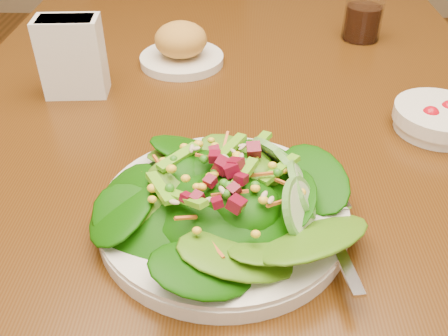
{
  "coord_description": "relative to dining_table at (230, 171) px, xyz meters",
  "views": [
    {
      "loc": [
        0.01,
        -0.64,
        1.14
      ],
      "look_at": [
        -0.0,
        -0.21,
        0.81
      ],
      "focal_mm": 40.0,
      "sensor_mm": 36.0,
      "label": 1
    }
  ],
  "objects": [
    {
      "name": "chair_far",
      "position": [
        -0.22,
        0.84,
        -0.13
      ],
      "size": [
        0.56,
        0.56,
        0.97
      ],
      "rotation": [
        0.0,
        0.0,
        3.43
      ],
      "color": "#371E0E",
      "rests_on": "ground_plane"
    },
    {
      "name": "dining_table",
      "position": [
        0.0,
        0.0,
        0.0
      ],
      "size": [
        0.9,
        1.4,
        0.75
      ],
      "color": "#46290E",
      "rests_on": "ground_plane"
    },
    {
      "name": "bread_plate",
      "position": [
        -0.09,
        0.18,
        0.13
      ],
      "size": [
        0.15,
        0.15,
        0.08
      ],
      "color": "white",
      "rests_on": "dining_table"
    },
    {
      "name": "napkin_holder",
      "position": [
        -0.25,
        0.07,
        0.17
      ],
      "size": [
        0.1,
        0.06,
        0.12
      ],
      "rotation": [
        0.0,
        0.0,
        0.07
      ],
      "color": "white",
      "rests_on": "dining_table"
    },
    {
      "name": "tomato_bowl",
      "position": [
        0.29,
        -0.03,
        0.12
      ],
      "size": [
        0.12,
        0.12,
        0.04
      ],
      "color": "white",
      "rests_on": "dining_table"
    },
    {
      "name": "drinking_glass",
      "position": [
        0.25,
        0.31,
        0.16
      ],
      "size": [
        0.07,
        0.07,
        0.13
      ],
      "color": "silver",
      "rests_on": "dining_table"
    },
    {
      "name": "salad_plate",
      "position": [
        0.01,
        -0.23,
        0.13
      ],
      "size": [
        0.28,
        0.28,
        0.08
      ],
      "rotation": [
        0.0,
        0.0,
        -0.37
      ],
      "color": "white",
      "rests_on": "dining_table"
    }
  ]
}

